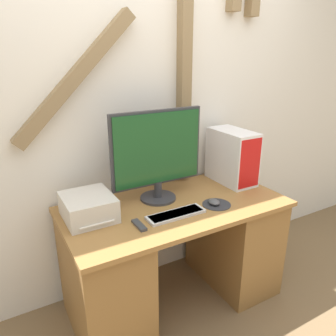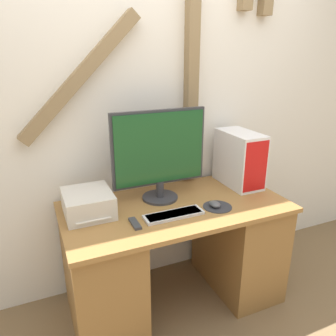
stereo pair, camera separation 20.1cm
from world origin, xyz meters
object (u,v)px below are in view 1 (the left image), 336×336
(mouse, at_px, (214,202))
(computer_tower, at_px, (232,157))
(remote_control, at_px, (139,225))
(keyboard, at_px, (176,214))
(printer, at_px, (88,207))
(monitor, at_px, (157,153))

(mouse, bearing_deg, computer_tower, 36.47)
(computer_tower, height_order, remote_control, computer_tower)
(keyboard, bearing_deg, printer, 153.03)
(remote_control, bearing_deg, keyboard, 1.37)
(computer_tower, relative_size, printer, 1.21)
(computer_tower, bearing_deg, keyboard, -157.36)
(remote_control, bearing_deg, monitor, 45.89)
(monitor, distance_m, printer, 0.55)
(computer_tower, bearing_deg, remote_control, -162.84)
(monitor, distance_m, keyboard, 0.42)
(mouse, bearing_deg, monitor, 135.40)
(monitor, xyz_separation_m, mouse, (0.27, -0.27, -0.31))
(mouse, relative_size, printer, 0.26)
(monitor, relative_size, keyboard, 1.71)
(keyboard, relative_size, computer_tower, 0.93)
(mouse, height_order, printer, printer)
(monitor, bearing_deg, computer_tower, 0.17)
(computer_tower, bearing_deg, mouse, -143.53)
(computer_tower, relative_size, remote_control, 2.91)
(mouse, xyz_separation_m, computer_tower, (0.36, 0.27, 0.18))
(monitor, relative_size, printer, 1.93)
(computer_tower, xyz_separation_m, remote_control, (-0.90, -0.28, -0.19))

